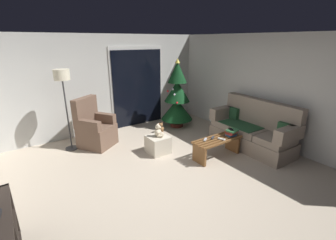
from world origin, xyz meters
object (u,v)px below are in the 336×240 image
couch (253,130)px  teddy_bear_chestnut_by_tree (161,128)px  remote_graphite (213,138)px  teddy_bear_cream (158,131)px  armchair (95,129)px  coffee_table (217,145)px  remote_white (222,139)px  christmas_tree (177,97)px  floor_lamp (63,83)px  remote_silver (205,140)px  cell_phone (231,129)px  ottoman (158,144)px  book_stack (231,132)px

couch → teddy_bear_chestnut_by_tree: 2.31m
remote_graphite → teddy_bear_cream: teddy_bear_cream is taller
armchair → teddy_bear_cream: armchair is taller
coffee_table → remote_graphite: (-0.06, 0.08, 0.15)m
remote_white → teddy_bear_cream: size_ratio=0.55×
christmas_tree → armchair: size_ratio=1.67×
floor_lamp → teddy_bear_cream: bearing=-40.4°
remote_silver → teddy_bear_cream: bearing=4.9°
couch → cell_phone: couch is taller
remote_silver → ottoman: bearing=5.0°
ottoman → teddy_bear_chestnut_by_tree: bearing=53.9°
remote_graphite → remote_silver: 0.20m
teddy_bear_cream → book_stack: bearing=-36.4°
armchair → remote_graphite: bearing=-46.8°
remote_white → book_stack: bearing=-14.2°
remote_silver → book_stack: size_ratio=0.61×
couch → teddy_bear_chestnut_by_tree: (-1.24, 1.93, -0.28)m
remote_graphite → teddy_bear_chestnut_by_tree: bearing=152.8°
christmas_tree → teddy_bear_chestnut_by_tree: bearing=-166.8°
cell_phone → teddy_bear_cream: (-1.24, 0.91, -0.06)m
coffee_table → remote_white: (0.04, -0.08, 0.15)m
coffee_table → remote_white: size_ratio=7.05×
couch → remote_graphite: couch is taller
book_stack → floor_lamp: floor_lamp is taller
armchair → ottoman: (0.99, -1.15, -0.21)m
teddy_bear_cream → teddy_bear_chestnut_by_tree: (0.69, 0.96, -0.38)m
couch → remote_white: couch is taller
remote_white → book_stack: size_ratio=0.61×
remote_white → ottoman: remote_white is taller
remote_white → floor_lamp: 3.48m
christmas_tree → floor_lamp: size_ratio=1.06×
remote_graphite → cell_phone: 0.44m
remote_silver → ottoman: size_ratio=0.35×
couch → armchair: size_ratio=1.74×
cell_phone → floor_lamp: 3.65m
remote_graphite → remote_silver: size_ratio=1.00×
cell_phone → ottoman: cell_phone is taller
cell_phone → remote_graphite: bearing=-167.0°
remote_silver → teddy_bear_cream: 1.01m
coffee_table → book_stack: book_stack is taller
remote_graphite → couch: bearing=48.7°
book_stack → coffee_table: bearing=171.2°
remote_white → ottoman: size_ratio=0.35×
floor_lamp → remote_silver: bearing=-43.8°
book_stack → floor_lamp: bearing=141.4°
book_stack → christmas_tree: size_ratio=0.14×
ottoman → teddy_bear_chestnut_by_tree: (0.70, 0.95, -0.07)m
cell_phone → christmas_tree: bearing=116.2°
coffee_table → christmas_tree: (0.44, 1.98, 0.57)m
cell_phone → teddy_bear_chestnut_by_tree: (-0.55, 1.87, -0.44)m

